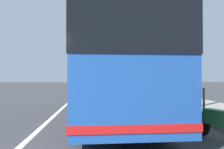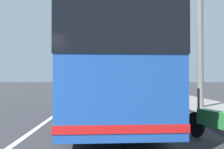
# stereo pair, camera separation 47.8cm
# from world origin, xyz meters

# --- Properties ---
(sidewalk_curb) EXTENTS (110.00, 3.60, 0.14)m
(sidewalk_curb) POSITION_xyz_m (10.00, -7.14, 0.07)
(sidewalk_curb) COLOR gray
(sidewalk_curb) RESTS_ON ground
(lane_divider_line) EXTENTS (110.00, 0.16, 0.01)m
(lane_divider_line) POSITION_xyz_m (10.00, 0.00, 0.00)
(lane_divider_line) COLOR silver
(lane_divider_line) RESTS_ON ground
(coach_bus) EXTENTS (12.41, 3.12, 3.48)m
(coach_bus) POSITION_xyz_m (8.51, -2.13, 2.02)
(coach_bus) COLOR #1E4C9E
(coach_bus) RESTS_ON ground
(motorcycle_angled) EXTENTS (2.17, 0.75, 1.27)m
(motorcycle_angled) POSITION_xyz_m (3.70, -4.73, 0.48)
(motorcycle_angled) COLOR black
(motorcycle_angled) RESTS_ON ground
(car_side_street) EXTENTS (4.58, 2.10, 1.55)m
(car_side_street) POSITION_xyz_m (39.96, -2.84, 0.72)
(car_side_street) COLOR navy
(car_side_street) RESTS_ON ground
(car_far_distant) EXTENTS (4.72, 2.04, 1.54)m
(car_far_distant) POSITION_xyz_m (26.67, -1.67, 0.72)
(car_far_distant) COLOR gray
(car_far_distant) RESTS_ON ground
(utility_pole) EXTENTS (0.30, 0.30, 7.45)m
(utility_pole) POSITION_xyz_m (10.23, -6.70, 3.72)
(utility_pole) COLOR slate
(utility_pole) RESTS_ON ground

